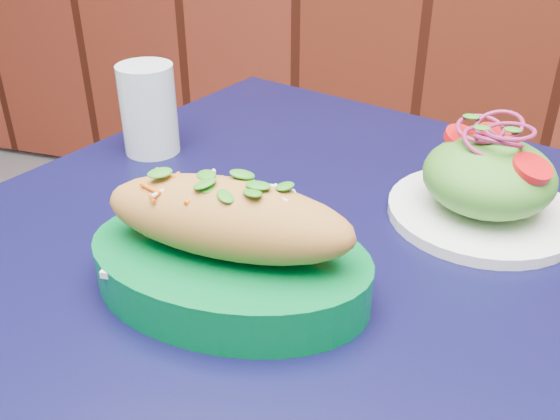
% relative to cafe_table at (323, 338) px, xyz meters
% --- Properties ---
extents(cafe_table, '(1.01, 1.01, 0.75)m').
position_rel_cafe_table_xyz_m(cafe_table, '(0.00, 0.00, 0.00)').
color(cafe_table, black).
rests_on(cafe_table, ground).
extents(banh_mi_basket, '(0.25, 0.17, 0.12)m').
position_rel_cafe_table_xyz_m(banh_mi_basket, '(-0.07, -0.06, 0.13)').
color(banh_mi_basket, '#00672B').
rests_on(banh_mi_basket, cafe_table).
extents(salad_plate, '(0.20, 0.20, 0.11)m').
position_rel_cafe_table_xyz_m(salad_plate, '(0.13, 0.14, 0.13)').
color(salad_plate, white).
rests_on(salad_plate, cafe_table).
extents(water_glass, '(0.07, 0.07, 0.11)m').
position_rel_cafe_table_xyz_m(water_glass, '(-0.28, 0.18, 0.14)').
color(water_glass, silver).
rests_on(water_glass, cafe_table).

